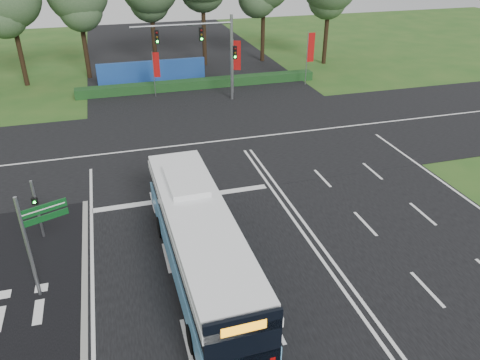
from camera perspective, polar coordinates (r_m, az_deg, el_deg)
name	(u,v)px	position (r m, az deg, el deg)	size (l,w,h in m)	color
ground	(304,235)	(22.82, 7.78, -6.66)	(120.00, 120.00, 0.00)	#25521B
road_main	(304,235)	(22.81, 7.78, -6.61)	(20.00, 120.00, 0.04)	black
road_cross	(236,139)	(32.73, -0.44, 4.99)	(120.00, 14.00, 0.05)	black
bike_path	(15,336)	(19.54, -25.69, -16.73)	(5.00, 18.00, 0.06)	black
kerb_strip	(85,321)	(19.12, -18.42, -16.05)	(0.25, 18.00, 0.12)	gray
city_bus	(200,242)	(19.25, -4.92, -7.59)	(2.76, 11.98, 3.43)	#60A8DE
pedestrian_signal	(37,208)	(23.45, -23.52, -3.13)	(0.29, 0.40, 3.06)	gray
street_sign	(35,234)	(19.35, -23.70, -6.03)	(1.67, 0.73, 4.57)	gray
banner_flag_left	(156,67)	(41.47, -10.23, 13.36)	(0.57, 0.17, 3.94)	gray
banner_flag_mid	(236,59)	(41.77, -0.49, 14.56)	(0.65, 0.32, 4.70)	gray
banner_flag_right	(310,51)	(44.66, 8.51, 15.31)	(0.72, 0.09, 4.87)	gray
traffic_light_gantry	(210,46)	(39.24, -3.66, 16.02)	(8.41, 0.28, 7.00)	gray
hedge	(200,84)	(44.06, -4.93, 11.61)	(22.00, 1.20, 0.80)	#153C19
blue_hoarding	(152,72)	(45.71, -10.66, 12.77)	(10.00, 0.30, 2.20)	#1B4293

